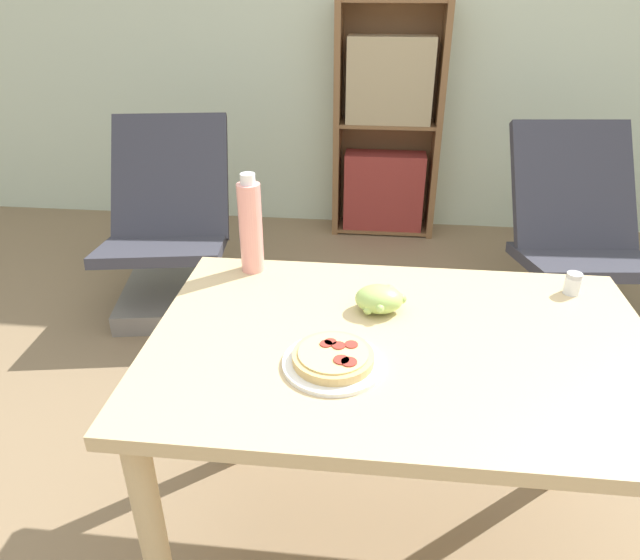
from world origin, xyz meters
TOP-DOWN VIEW (x-y plane):
  - wall_back at (0.00, 2.62)m, footprint 8.00×0.05m
  - dining_table at (-0.09, 0.07)m, footprint 1.16×0.75m
  - pizza_on_plate at (-0.23, -0.04)m, footprint 0.22×0.22m
  - grape_bunch at (-0.14, 0.20)m, footprint 0.13×0.11m
  - drink_bottle at (-0.50, 0.38)m, footprint 0.06×0.06m
  - salt_shaker at (0.36, 0.34)m, footprint 0.04×0.04m
  - lounge_chair_near at (-1.16, 1.42)m, footprint 0.67×0.84m
  - lounge_chair_far at (0.77, 1.49)m, footprint 0.63×0.81m
  - bookshelf at (-0.12, 2.47)m, footprint 0.64×0.25m

SIDE VIEW (x-z plane):
  - lounge_chair_near at x=-1.16m, z-range -0.15..0.73m
  - lounge_chair_far at x=0.77m, z-range -0.15..0.73m
  - dining_table at x=-0.09m, z-range 0.26..1.01m
  - bookshelf at x=-0.12m, z-range -0.06..1.33m
  - pizza_on_plate at x=-0.23m, z-range 0.74..0.78m
  - salt_shaker at x=0.36m, z-range 0.75..0.81m
  - grape_bunch at x=-0.14m, z-range 0.75..0.81m
  - drink_bottle at x=-0.50m, z-range 0.74..1.02m
  - wall_back at x=0.00m, z-range 0.00..2.60m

